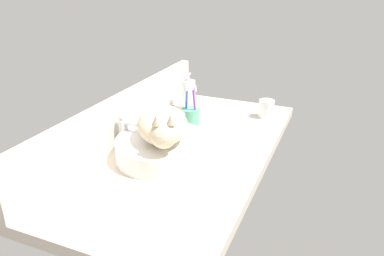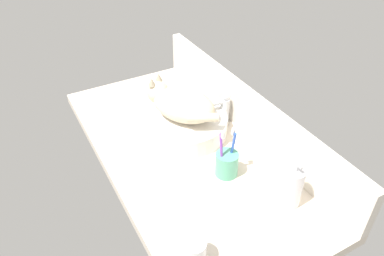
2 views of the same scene
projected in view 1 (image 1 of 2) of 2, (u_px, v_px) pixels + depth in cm
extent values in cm
cube|color=beige|center=(188.00, 154.00, 139.12)|extent=(119.29, 57.83, 4.00)
cube|color=silver|center=(123.00, 116.00, 144.46)|extent=(119.29, 3.60, 17.83)
cylinder|color=white|center=(163.00, 148.00, 130.62)|extent=(33.32, 33.32, 7.25)
ellipsoid|color=beige|center=(163.00, 124.00, 127.00)|extent=(30.10, 26.94, 11.00)
sphere|color=beige|center=(164.00, 135.00, 115.56)|extent=(8.80, 8.80, 8.80)
cone|color=tan|center=(171.00, 120.00, 112.71)|extent=(2.80, 2.80, 3.20)
cone|color=tan|center=(156.00, 120.00, 112.30)|extent=(2.80, 2.80, 3.20)
cylinder|color=beige|center=(172.00, 112.00, 136.86)|extent=(7.82, 11.26, 3.20)
cylinder|color=silver|center=(124.00, 133.00, 137.75)|extent=(3.60, 3.60, 11.00)
cylinder|color=silver|center=(134.00, 124.00, 133.55)|extent=(3.34, 10.19, 2.20)
sphere|color=silver|center=(123.00, 117.00, 135.09)|extent=(2.80, 2.80, 2.80)
cylinder|color=silver|center=(188.00, 95.00, 174.29)|extent=(6.72, 6.72, 13.87)
cylinder|color=silver|center=(188.00, 78.00, 170.98)|extent=(1.20, 1.20, 2.80)
cylinder|color=silver|center=(189.00, 74.00, 171.44)|extent=(2.20, 1.00, 1.00)
cylinder|color=#5BB28E|center=(190.00, 119.00, 154.36)|extent=(7.78, 7.78, 8.65)
cylinder|color=blue|center=(186.00, 108.00, 153.05)|extent=(3.20, 1.07, 16.97)
cube|color=white|center=(186.00, 88.00, 149.67)|extent=(1.52, 0.82, 2.55)
cylinder|color=purple|center=(195.00, 109.00, 151.55)|extent=(3.71, 1.23, 16.93)
cube|color=white|center=(195.00, 89.00, 148.17)|extent=(1.58, 0.85, 2.58)
cylinder|color=white|center=(266.00, 109.00, 165.78)|extent=(6.87, 6.87, 8.03)
cylinder|color=silver|center=(266.00, 113.00, 166.53)|extent=(6.05, 6.05, 4.24)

